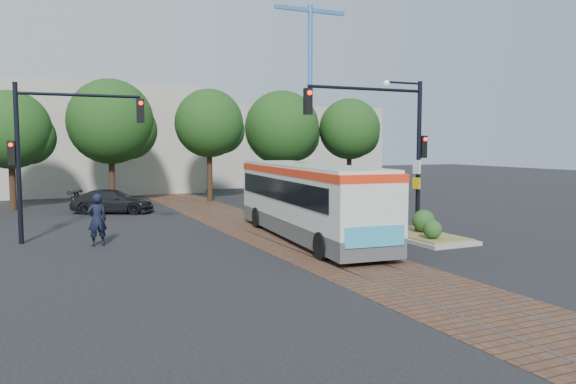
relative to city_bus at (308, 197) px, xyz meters
name	(u,v)px	position (x,y,z in m)	size (l,w,h in m)	color
ground	(296,242)	(-0.78, -0.51, -1.63)	(120.00, 120.00, 0.00)	black
trackbed	(257,228)	(-0.78, 3.49, -1.63)	(3.60, 40.00, 0.02)	brown
tree_row	(203,126)	(0.43, 15.91, 3.21)	(26.40, 5.60, 7.67)	#382314
warehouses	(141,142)	(-1.31, 28.24, 2.18)	(40.00, 13.00, 8.00)	#ADA899
crane	(310,75)	(17.22, 33.49, 9.25)	(8.00, 0.50, 18.00)	#3F72B2
city_bus	(308,197)	(0.00, 0.00, 0.00)	(3.36, 11.13, 2.93)	#434345
traffic_island	(413,229)	(4.04, -1.40, -1.31)	(2.20, 5.20, 1.13)	gray
signal_pole_main	(394,133)	(3.08, -1.31, 2.52)	(5.49, 0.46, 6.00)	black
signal_pole_left	(50,140)	(-9.15, 3.49, 2.23)	(4.99, 0.34, 6.00)	black
officer	(97,220)	(-7.73, 1.85, -0.67)	(0.70, 0.46, 1.92)	black
parked_car	(112,201)	(-5.89, 11.69, -1.00)	(1.77, 4.35, 1.26)	black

